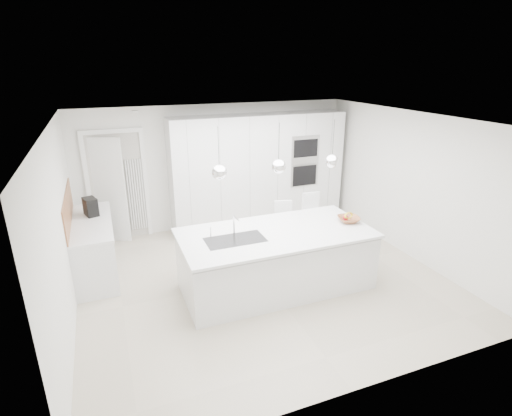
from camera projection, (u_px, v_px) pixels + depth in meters
name	position (u px, v px, depth m)	size (l,w,h in m)	color
floor	(263.00, 278.00, 6.38)	(5.50, 5.50, 0.00)	#BEB19A
wall_back	(217.00, 167.00, 8.14)	(5.50, 5.50, 0.00)	white
wall_left	(61.00, 232.00, 5.01)	(5.00, 5.00, 0.00)	white
ceiling	(264.00, 120.00, 5.52)	(5.50, 5.50, 0.00)	white
tall_cabinets	(259.00, 171.00, 8.18)	(3.60, 0.60, 2.30)	silver
oven_stack	(305.00, 161.00, 8.15)	(0.62, 0.04, 1.05)	#A5A5A8
doorway_frame	(118.00, 188.00, 7.52)	(1.11, 0.08, 2.13)	white
hallway_door	(104.00, 191.00, 7.40)	(0.82, 0.04, 2.00)	white
radiator	(136.00, 195.00, 7.68)	(0.32, 0.04, 1.40)	white
left_base_cabinets	(95.00, 248.00, 6.44)	(0.60, 1.80, 0.86)	silver
left_worktop	(91.00, 222.00, 6.29)	(0.62, 1.82, 0.04)	white
oak_backsplash	(68.00, 209.00, 6.10)	(0.02, 1.80, 0.50)	#9E633D
island_base	(277.00, 262.00, 6.00)	(2.80, 1.20, 0.86)	silver
island_worktop	(276.00, 233.00, 5.89)	(2.84, 1.40, 0.04)	white
island_sink	(235.00, 245.00, 5.65)	(0.84, 0.44, 0.18)	#3F3F42
island_tap	(234.00, 224.00, 5.76)	(0.02, 0.02, 0.30)	white
pendant_left	(219.00, 172.00, 5.21)	(0.20, 0.20, 0.20)	white
pendant_mid	(279.00, 167.00, 5.50)	(0.20, 0.20, 0.20)	white
pendant_right	(332.00, 161.00, 5.79)	(0.20, 0.20, 0.20)	white
fruit_bowl	(349.00, 219.00, 6.24)	(0.34, 0.34, 0.08)	#9E633D
espresso_machine	(91.00, 207.00, 6.48)	(0.18, 0.27, 0.29)	black
bar_stool_left	(286.00, 230.00, 6.96)	(0.33, 0.46, 0.99)	white
bar_stool_right	(313.00, 222.00, 7.25)	(0.34, 0.48, 1.04)	white
apple_a	(346.00, 218.00, 6.22)	(0.08, 0.08, 0.08)	red
apple_b	(345.00, 217.00, 6.26)	(0.07, 0.07, 0.07)	red
banana_bunch	(348.00, 215.00, 6.21)	(0.20, 0.20, 0.03)	gold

